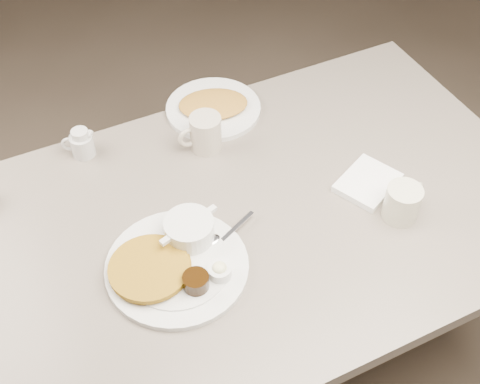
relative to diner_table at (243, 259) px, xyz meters
name	(u,v)px	position (x,y,z in m)	size (l,w,h in m)	color
diner_table	(243,259)	(0.00, 0.00, 0.00)	(1.50, 0.90, 0.75)	slate
main_plate	(176,259)	(-0.20, -0.06, 0.19)	(0.42, 0.40, 0.07)	silver
coffee_mug_near	(403,202)	(0.34, -0.16, 0.22)	(0.13, 0.11, 0.09)	beige
napkin	(368,183)	(0.33, -0.04, 0.18)	(0.19, 0.17, 0.02)	white
coffee_mug_far	(205,133)	(0.02, 0.26, 0.22)	(0.12, 0.09, 0.10)	#BCB19E
creamer_right	(82,144)	(-0.28, 0.38, 0.21)	(0.09, 0.07, 0.08)	beige
hash_plate	(213,107)	(0.10, 0.39, 0.18)	(0.34, 0.34, 0.04)	silver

